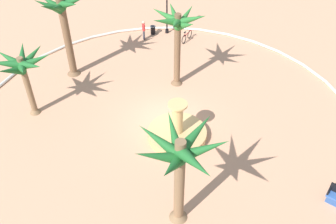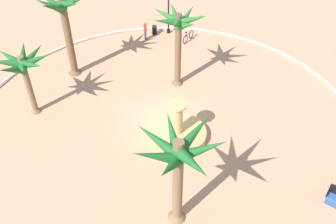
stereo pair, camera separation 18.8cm
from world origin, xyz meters
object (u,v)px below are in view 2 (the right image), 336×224
(palm_tree_mid_plaza, at_px, (178,29))
(bicycle_red_frame, at_px, (188,37))
(fountain, at_px, (177,133))
(trash_bin, at_px, (154,30))
(lamppost, at_px, (169,6))
(person_cyclist_helmet, at_px, (145,29))
(palm_tree_far_side, at_px, (23,66))
(palm_tree_by_curb, at_px, (178,160))
(palm_tree_near_fountain, at_px, (64,15))

(palm_tree_mid_plaza, height_order, bicycle_red_frame, palm_tree_mid_plaza)
(fountain, distance_m, palm_tree_mid_plaza, 6.58)
(trash_bin, xyz_separation_m, bicycle_red_frame, (-3.02, -0.17, -0.00))
(lamppost, distance_m, person_cyclist_helmet, 2.68)
(palm_tree_mid_plaza, xyz_separation_m, palm_tree_far_side, (6.71, 6.72, -0.77))
(trash_bin, bearing_deg, palm_tree_mid_plaza, 130.28)
(palm_tree_by_curb, distance_m, palm_tree_far_side, 11.74)
(palm_tree_mid_plaza, bearing_deg, trash_bin, -49.72)
(palm_tree_by_curb, relative_size, lamppost, 1.27)
(palm_tree_near_fountain, distance_m, lamppost, 9.32)
(palm_tree_by_curb, xyz_separation_m, bicycle_red_frame, (6.37, -15.62, -3.58))
(palm_tree_mid_plaza, xyz_separation_m, trash_bin, (4.79, -5.65, -3.78))
(bicycle_red_frame, bearing_deg, palm_tree_near_fountain, 55.69)
(lamppost, xyz_separation_m, person_cyclist_helmet, (1.19, 1.87, -1.51))
(palm_tree_near_fountain, relative_size, trash_bin, 8.25)
(fountain, height_order, palm_tree_near_fountain, palm_tree_near_fountain)
(palm_tree_by_curb, height_order, bicycle_red_frame, palm_tree_by_curb)
(lamppost, bearing_deg, palm_tree_near_fountain, 68.29)
(palm_tree_mid_plaza, distance_m, bicycle_red_frame, 7.16)
(bicycle_red_frame, bearing_deg, fountain, 110.76)
(bicycle_red_frame, bearing_deg, palm_tree_mid_plaza, 106.87)
(bicycle_red_frame, bearing_deg, trash_bin, 3.20)
(palm_tree_far_side, xyz_separation_m, person_cyclist_helmet, (-1.71, -11.18, -2.47))
(palm_tree_near_fountain, xyz_separation_m, palm_tree_by_curb, (-11.77, 7.70, -0.56))
(lamppost, bearing_deg, palm_tree_mid_plaza, 121.05)
(fountain, xyz_separation_m, trash_bin, (7.06, -10.49, 0.04))
(person_cyclist_helmet, bearing_deg, palm_tree_near_fountain, 71.71)
(palm_tree_by_curb, bearing_deg, lamppost, -62.46)
(lamppost, bearing_deg, fountain, 118.58)
(palm_tree_by_curb, distance_m, person_cyclist_helmet, 17.47)
(palm_tree_near_fountain, height_order, palm_tree_far_side, palm_tree_near_fountain)
(palm_tree_near_fountain, xyz_separation_m, palm_tree_mid_plaza, (-7.17, -2.10, -0.35))
(palm_tree_near_fountain, xyz_separation_m, bicycle_red_frame, (-5.41, -7.92, -4.14))
(lamppost, bearing_deg, trash_bin, 35.03)
(palm_tree_near_fountain, relative_size, palm_tree_far_side, 1.40)
(fountain, bearing_deg, person_cyclist_helmet, -51.98)
(trash_bin, relative_size, bicycle_red_frame, 0.42)
(palm_tree_mid_plaza, xyz_separation_m, bicycle_red_frame, (1.76, -5.82, -3.79))
(fountain, relative_size, person_cyclist_helmet, 2.09)
(palm_tree_near_fountain, distance_m, palm_tree_far_side, 4.77)
(palm_tree_far_side, bearing_deg, fountain, -168.22)
(palm_tree_near_fountain, height_order, person_cyclist_helmet, palm_tree_near_fountain)
(fountain, distance_m, palm_tree_by_curb, 6.57)
(palm_tree_by_curb, height_order, trash_bin, palm_tree_by_curb)
(lamppost, relative_size, trash_bin, 5.69)
(palm_tree_by_curb, relative_size, palm_tree_mid_plaza, 0.97)
(fountain, height_order, person_cyclist_helmet, fountain)
(fountain, distance_m, lamppost, 12.90)
(bicycle_red_frame, relative_size, person_cyclist_helmet, 1.04)
(palm_tree_far_side, relative_size, person_cyclist_helmet, 2.61)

